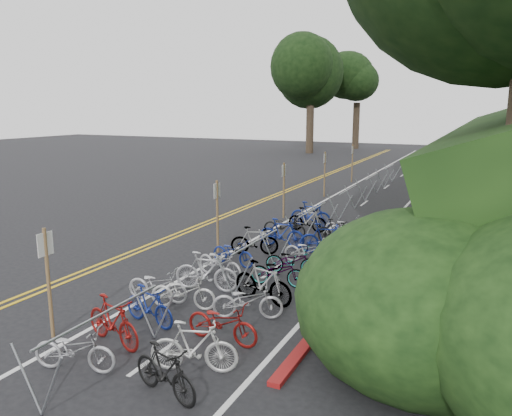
{
  "coord_description": "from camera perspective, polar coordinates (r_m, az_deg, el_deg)",
  "views": [
    {
      "loc": [
        8.87,
        -9.43,
        4.92
      ],
      "look_at": [
        1.26,
        6.68,
        1.3
      ],
      "focal_mm": 35.0,
      "sensor_mm": 36.0,
      "label": 1
    }
  ],
  "objects": [
    {
      "name": "red_curb",
      "position": [
        22.21,
        16.44,
        -1.66
      ],
      "size": [
        0.25,
        28.0,
        0.1
      ],
      "primitive_type": "cube",
      "color": "maroon",
      "rests_on": "ground"
    },
    {
      "name": "bike_rack_front",
      "position": [
        9.97,
        -17.04,
        -13.01
      ],
      "size": [
        1.15,
        3.23,
        1.18
      ],
      "color": "#93979E",
      "rests_on": "ground"
    },
    {
      "name": "signposts_rest",
      "position": [
        25.09,
        5.78,
        3.43
      ],
      "size": [
        0.08,
        18.4,
        2.5
      ],
      "color": "brown",
      "rests_on": "ground"
    },
    {
      "name": "signpost_near",
      "position": [
        11.56,
        -22.68,
        -7.16
      ],
      "size": [
        0.08,
        0.4,
        2.45
      ],
      "color": "brown",
      "rests_on": "ground"
    },
    {
      "name": "bike_racks_rest",
      "position": [
        23.54,
        10.45,
        1.35
      ],
      "size": [
        1.14,
        23.0,
        1.17
      ],
      "color": "#93979E",
      "rests_on": "ground"
    },
    {
      "name": "road_markings",
      "position": [
        21.76,
        2.34,
        -1.58
      ],
      "size": [
        7.47,
        80.0,
        0.01
      ],
      "color": "gold",
      "rests_on": "ground"
    },
    {
      "name": "ground",
      "position": [
        13.85,
        -17.02,
        -9.86
      ],
      "size": [
        120.0,
        120.0,
        0.0
      ],
      "primitive_type": "plane",
      "color": "black",
      "rests_on": "ground"
    },
    {
      "name": "bike_valet",
      "position": [
        14.57,
        0.09,
        -6.28
      ],
      "size": [
        3.3,
        14.72,
        1.09
      ],
      "color": "#9E9EA3",
      "rests_on": "ground"
    },
    {
      "name": "bike_front",
      "position": [
        13.19,
        -11.18,
        -8.61
      ],
      "size": [
        0.8,
        1.73,
        0.88
      ],
      "primitive_type": "imported",
      "rotation": [
        0.0,
        0.0,
        1.7
      ],
      "color": "#9E9EA3",
      "rests_on": "ground"
    }
  ]
}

